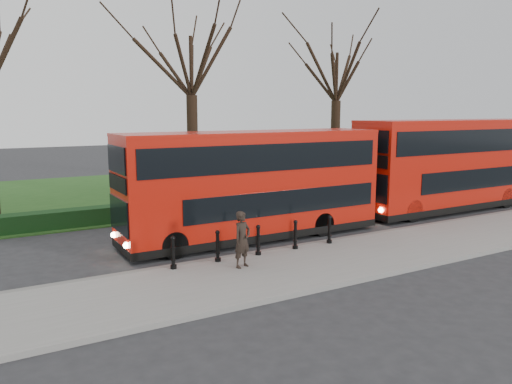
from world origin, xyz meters
TOP-DOWN VIEW (x-y plane):
  - ground at (0.00, 0.00)m, footprint 120.00×120.00m
  - pavement at (0.00, -3.00)m, footprint 60.00×4.00m
  - kerb at (0.00, -1.00)m, footprint 60.00×0.25m
  - grass_verge at (0.00, 15.00)m, footprint 60.00×18.00m
  - hedge at (0.00, 6.80)m, footprint 60.00×0.90m
  - yellow_line_outer at (0.00, -0.70)m, footprint 60.00×0.10m
  - yellow_line_inner at (0.00, -0.50)m, footprint 60.00×0.10m
  - tree_mid at (2.00, 10.00)m, footprint 6.86×6.86m
  - tree_right at (12.00, 10.00)m, footprint 6.63×6.63m
  - bollard_row at (-0.39, -1.35)m, footprint 6.31×0.15m
  - bus_lead at (0.88, 1.19)m, footprint 10.70×2.46m
  - bus_rear at (12.75, 1.30)m, footprint 11.55×2.65m
  - pedestrian at (-1.51, -2.28)m, footprint 0.76×0.62m

SIDE VIEW (x-z plane):
  - ground at x=0.00m, z-range 0.00..0.00m
  - yellow_line_outer at x=0.00m, z-range 0.00..0.01m
  - yellow_line_inner at x=0.00m, z-range 0.00..0.01m
  - grass_verge at x=0.00m, z-range 0.00..0.06m
  - pavement at x=0.00m, z-range 0.00..0.15m
  - kerb at x=0.00m, z-range -0.01..0.15m
  - hedge at x=0.00m, z-range 0.00..0.80m
  - bollard_row at x=-0.39m, z-range 0.15..1.15m
  - pedestrian at x=-1.51m, z-range 0.15..1.95m
  - bus_lead at x=0.88m, z-range 0.02..4.27m
  - bus_rear at x=12.75m, z-range 0.02..4.61m
  - tree_right at x=12.00m, z-range 2.34..12.70m
  - tree_mid at x=2.00m, z-range 2.43..13.15m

